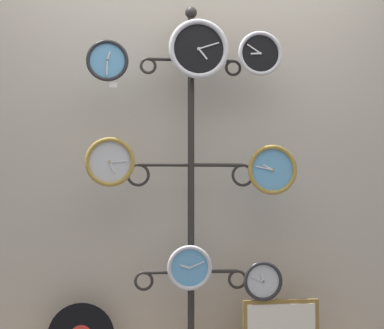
{
  "coord_description": "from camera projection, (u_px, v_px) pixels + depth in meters",
  "views": [
    {
      "loc": [
        -0.31,
        -2.5,
        1.02
      ],
      "look_at": [
        0.0,
        0.36,
        1.15
      ],
      "focal_mm": 50.0,
      "sensor_mm": 36.0,
      "label": 1
    }
  ],
  "objects": [
    {
      "name": "shop_wall",
      "position": [
        188.0,
        123.0,
        3.1
      ],
      "size": [
        4.4,
        0.04,
        2.8
      ],
      "color": "#BCB2A3",
      "rests_on": "ground_plane"
    },
    {
      "name": "clock_middle_left",
      "position": [
        110.0,
        162.0,
        2.79
      ],
      "size": [
        0.26,
        0.04,
        0.26
      ],
      "color": "silver"
    },
    {
      "name": "clock_top_center",
      "position": [
        199.0,
        49.0,
        2.87
      ],
      "size": [
        0.33,
        0.04,
        0.33
      ],
      "color": "black"
    },
    {
      "name": "clock_bottom_right",
      "position": [
        263.0,
        281.0,
        2.87
      ],
      "size": [
        0.21,
        0.04,
        0.21
      ],
      "color": "silver"
    },
    {
      "name": "clock_top_left",
      "position": [
        107.0,
        61.0,
        2.8
      ],
      "size": [
        0.22,
        0.04,
        0.22
      ],
      "color": "#60A8DB"
    },
    {
      "name": "clock_middle_right",
      "position": [
        272.0,
        170.0,
        2.9
      ],
      "size": [
        0.27,
        0.04,
        0.27
      ],
      "color": "#60A8DB"
    },
    {
      "name": "clock_top_right",
      "position": [
        260.0,
        54.0,
        2.89
      ],
      "size": [
        0.24,
        0.04,
        0.24
      ],
      "color": "black"
    },
    {
      "name": "clock_bottom_center",
      "position": [
        190.0,
        268.0,
        2.83
      ],
      "size": [
        0.24,
        0.04,
        0.24
      ],
      "color": "#60A8DB"
    },
    {
      "name": "display_stand",
      "position": [
        191.0,
        250.0,
        2.91
      ],
      "size": [
        0.71,
        0.38,
        2.03
      ],
      "color": "#282623",
      "rests_on": "ground_plane"
    },
    {
      "name": "price_tag_upper",
      "position": [
        113.0,
        85.0,
        2.79
      ],
      "size": [
        0.04,
        0.0,
        0.03
      ],
      "color": "white"
    }
  ]
}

